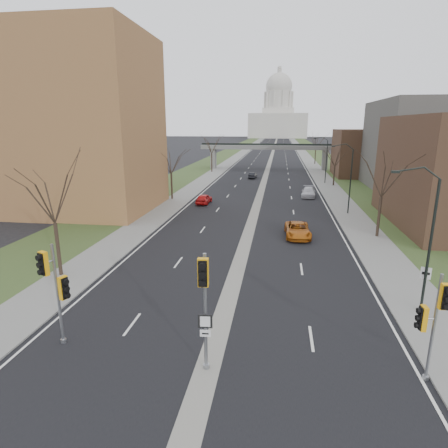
% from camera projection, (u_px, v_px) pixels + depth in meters
% --- Properties ---
extents(ground, '(700.00, 700.00, 0.00)m').
position_uv_depth(ground, '(212.00, 353.00, 18.70)').
color(ground, black).
rests_on(ground, ground).
extents(road_surface, '(20.00, 600.00, 0.01)m').
position_uv_depth(road_surface, '(273.00, 151.00, 162.08)').
color(road_surface, black).
rests_on(road_surface, ground).
extents(median_strip, '(1.20, 600.00, 0.02)m').
position_uv_depth(median_strip, '(273.00, 151.00, 162.08)').
color(median_strip, gray).
rests_on(median_strip, ground).
extents(sidewalk_right, '(4.00, 600.00, 0.12)m').
position_uv_depth(sidewalk_right, '(301.00, 151.00, 160.37)').
color(sidewalk_right, gray).
rests_on(sidewalk_right, ground).
extents(sidewalk_left, '(4.00, 600.00, 0.12)m').
position_uv_depth(sidewalk_left, '(246.00, 150.00, 163.76)').
color(sidewalk_left, gray).
rests_on(sidewalk_left, ground).
extents(grass_verge_right, '(8.00, 600.00, 0.10)m').
position_uv_depth(grass_verge_right, '(316.00, 151.00, 159.53)').
color(grass_verge_right, '#334720').
rests_on(grass_verge_right, ground).
extents(grass_verge_left, '(8.00, 600.00, 0.10)m').
position_uv_depth(grass_verge_left, '(232.00, 150.00, 164.61)').
color(grass_verge_left, '#334720').
rests_on(grass_verge_left, ground).
extents(apartment_building, '(25.00, 16.00, 22.00)m').
position_uv_depth(apartment_building, '(54.00, 125.00, 48.22)').
color(apartment_building, olive).
rests_on(apartment_building, ground).
extents(commercial_block_mid, '(18.00, 22.00, 15.00)m').
position_uv_depth(commercial_block_mid, '(431.00, 146.00, 62.52)').
color(commercial_block_mid, '#504E49').
rests_on(commercial_block_mid, ground).
extents(commercial_block_far, '(14.00, 14.00, 10.00)m').
position_uv_depth(commercial_block_far, '(368.00, 153.00, 81.21)').
color(commercial_block_far, '#44311F').
rests_on(commercial_block_far, ground).
extents(pedestrian_bridge, '(34.00, 3.00, 6.45)m').
position_uv_depth(pedestrian_bridge, '(268.00, 150.00, 93.92)').
color(pedestrian_bridge, slate).
rests_on(pedestrian_bridge, ground).
extents(capitol, '(48.00, 42.00, 55.75)m').
position_uv_depth(capitol, '(278.00, 115.00, 319.79)').
color(capitol, silver).
rests_on(capitol, ground).
extents(streetlight_near, '(2.61, 0.20, 8.70)m').
position_uv_depth(streetlight_near, '(422.00, 199.00, 21.09)').
color(streetlight_near, black).
rests_on(streetlight_near, sidewalk_right).
extents(streetlight_mid, '(2.61, 0.20, 8.70)m').
position_uv_depth(streetlight_mid, '(346.00, 159.00, 45.94)').
color(streetlight_mid, black).
rests_on(streetlight_mid, sidewalk_right).
extents(streetlight_far, '(2.61, 0.20, 8.70)m').
position_uv_depth(streetlight_far, '(323.00, 147.00, 70.80)').
color(streetlight_far, black).
rests_on(streetlight_far, sidewalk_right).
extents(tree_left_a, '(7.20, 7.20, 9.40)m').
position_uv_depth(tree_left_a, '(51.00, 189.00, 26.48)').
color(tree_left_a, '#382B21').
rests_on(tree_left_a, sidewalk_left).
extents(tree_left_b, '(6.75, 6.75, 8.81)m').
position_uv_depth(tree_left_b, '(171.00, 158.00, 55.26)').
color(tree_left_b, '#382B21').
rests_on(tree_left_b, sidewalk_left).
extents(tree_left_c, '(7.65, 7.65, 9.99)m').
position_uv_depth(tree_left_c, '(212.00, 142.00, 87.55)').
color(tree_left_c, '#382B21').
rests_on(tree_left_c, sidewalk_left).
extents(tree_right_a, '(7.20, 7.20, 9.40)m').
position_uv_depth(tree_right_a, '(384.00, 172.00, 36.18)').
color(tree_right_a, '#382B21').
rests_on(tree_right_a, sidewalk_right).
extents(tree_right_b, '(6.30, 6.30, 8.22)m').
position_uv_depth(tree_right_b, '(336.00, 154.00, 67.94)').
color(tree_right_b, '#382B21').
rests_on(tree_right_b, sidewalk_right).
extents(tree_right_c, '(7.65, 7.65, 9.99)m').
position_uv_depth(tree_right_c, '(316.00, 139.00, 105.86)').
color(tree_right_c, '#382B21').
rests_on(tree_right_c, sidewalk_right).
extents(signal_pole_left, '(1.23, 0.90, 5.42)m').
position_uv_depth(signal_pole_left, '(55.00, 282.00, 18.39)').
color(signal_pole_left, gray).
rests_on(signal_pole_left, ground).
extents(signal_pole_median, '(0.66, 0.93, 5.69)m').
position_uv_depth(signal_pole_median, '(204.00, 293.00, 16.18)').
color(signal_pole_median, gray).
rests_on(signal_pole_median, ground).
extents(signal_pole_right, '(0.95, 0.88, 5.07)m').
position_uv_depth(signal_pole_right, '(434.00, 314.00, 15.71)').
color(signal_pole_right, gray).
rests_on(signal_pole_right, ground).
extents(speed_limit_sign, '(0.57, 0.20, 2.72)m').
position_uv_depth(speed_limit_sign, '(424.00, 281.00, 22.41)').
color(speed_limit_sign, black).
rests_on(speed_limit_sign, sidewalk_right).
extents(car_left_near, '(1.91, 4.29, 1.43)m').
position_uv_depth(car_left_near, '(204.00, 199.00, 53.75)').
color(car_left_near, red).
rests_on(car_left_near, ground).
extents(car_left_far, '(1.69, 3.91, 1.25)m').
position_uv_depth(car_left_far, '(253.00, 175.00, 79.07)').
color(car_left_far, black).
rests_on(car_left_far, ground).
extents(car_right_near, '(2.62, 5.33, 1.46)m').
position_uv_depth(car_right_near, '(298.00, 230.00, 37.79)').
color(car_right_near, '#B05A12').
rests_on(car_right_near, ground).
extents(car_right_mid, '(2.51, 5.26, 1.48)m').
position_uv_depth(car_right_mid, '(308.00, 192.00, 58.90)').
color(car_right_mid, '#B5B5BD').
rests_on(car_right_mid, ground).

